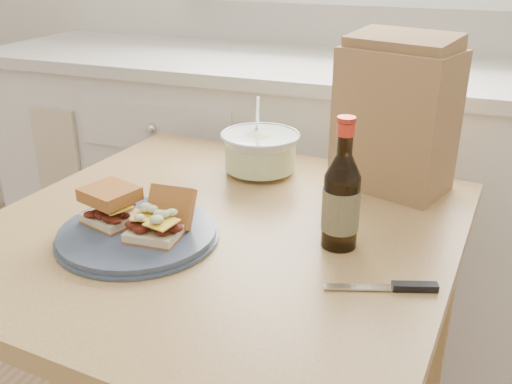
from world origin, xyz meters
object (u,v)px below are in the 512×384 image
(plate, at_px, (138,234))
(paper_bag, at_px, (396,121))
(dining_table, at_px, (221,272))
(coleslaw_bowl, at_px, (260,153))
(beer_bottle, at_px, (341,200))

(plate, relative_size, paper_bag, 0.95)
(dining_table, distance_m, paper_bag, 0.52)
(dining_table, bearing_deg, coleslaw_bowl, 99.43)
(beer_bottle, xyz_separation_m, paper_bag, (0.04, 0.33, 0.07))
(dining_table, distance_m, coleslaw_bowl, 0.34)
(plate, distance_m, coleslaw_bowl, 0.42)
(dining_table, xyz_separation_m, coleslaw_bowl, (-0.03, 0.30, 0.16))
(plate, relative_size, coleslaw_bowl, 1.55)
(coleslaw_bowl, distance_m, paper_bag, 0.33)
(dining_table, distance_m, plate, 0.21)
(coleslaw_bowl, height_order, paper_bag, paper_bag)
(dining_table, xyz_separation_m, paper_bag, (0.29, 0.33, 0.27))
(plate, distance_m, paper_bag, 0.62)
(dining_table, height_order, beer_bottle, beer_bottle)
(coleslaw_bowl, xyz_separation_m, beer_bottle, (0.27, -0.29, 0.04))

